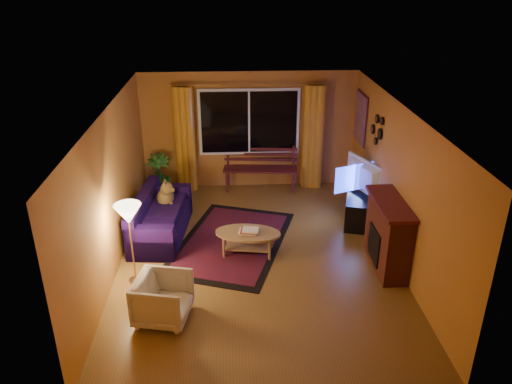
{
  "coord_description": "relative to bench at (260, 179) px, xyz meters",
  "views": [
    {
      "loc": [
        -0.41,
        -7.14,
        4.44
      ],
      "look_at": [
        0.0,
        0.3,
        1.05
      ],
      "focal_mm": 35.0,
      "sensor_mm": 36.0,
      "label": 1
    }
  ],
  "objects": [
    {
      "name": "armchair",
      "position": [
        -1.59,
        -4.29,
        0.12
      ],
      "size": [
        0.78,
        0.81,
        0.72
      ],
      "primitive_type": "imported",
      "rotation": [
        0.0,
        0.0,
        1.37
      ],
      "color": "beige",
      "rests_on": "ground"
    },
    {
      "name": "floor_lamp",
      "position": [
        -2.13,
        -3.35,
        0.41
      ],
      "size": [
        0.23,
        0.23,
        1.28
      ],
      "primitive_type": "cylinder",
      "rotation": [
        0.0,
        0.0,
        -0.07
      ],
      "color": "#BF8C3F",
      "rests_on": "ground"
    },
    {
      "name": "tv_console",
      "position": [
        1.78,
        -1.47,
        0.03
      ],
      "size": [
        0.76,
        1.36,
        0.54
      ],
      "primitive_type": "cube",
      "rotation": [
        0.0,
        0.0,
        -0.27
      ],
      "color": "black",
      "rests_on": "ground"
    },
    {
      "name": "wall_left",
      "position": [
        -2.48,
        -2.75,
        1.01
      ],
      "size": [
        0.02,
        6.0,
        2.5
      ],
      "primitive_type": "cube",
      "color": "#BE772E",
      "rests_on": "ground"
    },
    {
      "name": "painting",
      "position": [
        2.0,
        -0.3,
        1.41
      ],
      "size": [
        0.04,
        0.76,
        0.96
      ],
      "primitive_type": "cube",
      "color": "orange",
      "rests_on": "wall_right"
    },
    {
      "name": "rug",
      "position": [
        -0.64,
        -2.26,
        -0.23
      ],
      "size": [
        2.46,
        3.08,
        0.02
      ],
      "primitive_type": "cube",
      "rotation": [
        0.0,
        0.0,
        -0.32
      ],
      "color": "#650704",
      "rests_on": "ground"
    },
    {
      "name": "ceiling",
      "position": [
        -0.22,
        -2.75,
        2.27
      ],
      "size": [
        4.5,
        6.0,
        0.02
      ],
      "primitive_type": "cube",
      "color": "white",
      "rests_on": "ground"
    },
    {
      "name": "potted_plant",
      "position": [
        -2.14,
        -0.17,
        0.22
      ],
      "size": [
        0.56,
        0.56,
        0.9
      ],
      "primitive_type": "imported",
      "rotation": [
        0.0,
        0.0,
        -0.11
      ],
      "color": "#235B1E",
      "rests_on": "ground"
    },
    {
      "name": "wall_back",
      "position": [
        -0.22,
        0.26,
        1.01
      ],
      "size": [
        4.5,
        0.02,
        2.5
      ],
      "primitive_type": "cube",
      "color": "#BE772E",
      "rests_on": "ground"
    },
    {
      "name": "wall_right",
      "position": [
        2.04,
        -2.75,
        1.01
      ],
      "size": [
        0.02,
        6.0,
        2.5
      ],
      "primitive_type": "cube",
      "color": "#BE772E",
      "rests_on": "ground"
    },
    {
      "name": "dog",
      "position": [
        -1.84,
        -1.49,
        0.39
      ],
      "size": [
        0.41,
        0.51,
        0.49
      ],
      "primitive_type": null,
      "rotation": [
        0.0,
        0.0,
        -0.21
      ],
      "color": "olive",
      "rests_on": "sofa"
    },
    {
      "name": "coffee_table",
      "position": [
        -0.37,
        -2.62,
        -0.04
      ],
      "size": [
        1.26,
        1.26,
        0.4
      ],
      "primitive_type": "cylinder",
      "rotation": [
        0.0,
        0.0,
        -0.16
      ],
      "color": "#A67E4F",
      "rests_on": "ground"
    },
    {
      "name": "sofa",
      "position": [
        -1.89,
        -1.91,
        0.15
      ],
      "size": [
        0.98,
        1.95,
        0.76
      ],
      "primitive_type": "cube",
      "rotation": [
        0.0,
        0.0,
        -0.09
      ],
      "color": "#170836",
      "rests_on": "ground"
    },
    {
      "name": "curtain_left",
      "position": [
        -1.57,
        0.13,
        0.88
      ],
      "size": [
        0.36,
        0.36,
        2.24
      ],
      "primitive_type": "cylinder",
      "color": "orange",
      "rests_on": "ground"
    },
    {
      "name": "fireplace",
      "position": [
        1.83,
        -3.15,
        0.31
      ],
      "size": [
        0.4,
        1.2,
        1.1
      ],
      "primitive_type": "cube",
      "color": "maroon",
      "rests_on": "ground"
    },
    {
      "name": "curtain_right",
      "position": [
        1.13,
        0.13,
        0.88
      ],
      "size": [
        0.36,
        0.36,
        2.24
      ],
      "primitive_type": "cylinder",
      "color": "orange",
      "rests_on": "ground"
    },
    {
      "name": "mirror_cluster",
      "position": [
        1.99,
        -1.45,
        1.56
      ],
      "size": [
        0.06,
        0.6,
        0.56
      ],
      "primitive_type": null,
      "color": "black",
      "rests_on": "wall_right"
    },
    {
      "name": "floor",
      "position": [
        -0.22,
        -2.75,
        -0.25
      ],
      "size": [
        4.5,
        6.0,
        0.02
      ],
      "primitive_type": "cube",
      "color": "brown",
      "rests_on": "ground"
    },
    {
      "name": "window",
      "position": [
        -0.22,
        0.19,
        1.21
      ],
      "size": [
        2.0,
        0.02,
        1.3
      ],
      "primitive_type": "cube",
      "color": "black",
      "rests_on": "wall_back"
    },
    {
      "name": "bench",
      "position": [
        0.0,
        0.0,
        0.0
      ],
      "size": [
        1.61,
        0.62,
        0.47
      ],
      "primitive_type": "cube",
      "rotation": [
        0.0,
        0.0,
        -0.1
      ],
      "color": "#431416",
      "rests_on": "ground"
    },
    {
      "name": "television",
      "position": [
        1.78,
        -1.47,
        0.62
      ],
      "size": [
        0.55,
        1.08,
        0.64
      ],
      "primitive_type": "imported",
      "rotation": [
        0.0,
        0.0,
        1.95
      ],
      "color": "black",
      "rests_on": "tv_console"
    },
    {
      "name": "curtain_rod",
      "position": [
        -0.22,
        0.15,
        2.01
      ],
      "size": [
        3.2,
        0.03,
        0.03
      ],
      "primitive_type": "cylinder",
      "rotation": [
        0.0,
        1.57,
        0.0
      ],
      "color": "#BF8C3F",
      "rests_on": "wall_back"
    }
  ]
}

